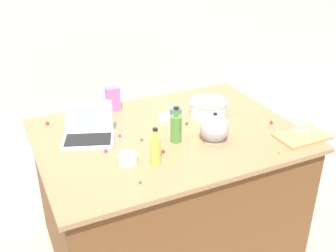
# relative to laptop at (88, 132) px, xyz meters

# --- Properties ---
(ground_plane) EXTENTS (12.00, 12.00, 0.00)m
(ground_plane) POSITION_rel_laptop_xyz_m (0.47, -0.14, -0.95)
(ground_plane) COLOR #B7A88E
(wall_back) EXTENTS (8.00, 0.10, 2.60)m
(wall_back) POSITION_rel_laptop_xyz_m (0.47, 1.76, 0.35)
(wall_back) COLOR beige
(wall_back) RESTS_ON ground
(island_counter) EXTENTS (1.62, 1.18, 0.90)m
(island_counter) POSITION_rel_laptop_xyz_m (0.47, -0.14, -0.50)
(island_counter) COLOR brown
(island_counter) RESTS_ON ground
(laptop) EXTENTS (0.37, 0.32, 0.22)m
(laptop) POSITION_rel_laptop_xyz_m (0.00, 0.00, 0.00)
(laptop) COLOR #B7B7BC
(laptop) RESTS_ON island_counter
(mixing_bowl_large) EXTENTS (0.26, 0.26, 0.11)m
(mixing_bowl_large) POSITION_rel_laptop_xyz_m (0.82, -0.03, 0.01)
(mixing_bowl_large) COLOR white
(mixing_bowl_large) RESTS_ON island_counter
(bottle_olive) EXTENTS (0.07, 0.07, 0.23)m
(bottle_olive) POSITION_rel_laptop_xyz_m (0.47, -0.26, 0.04)
(bottle_olive) COLOR #4C8C38
(bottle_olive) RESTS_ON island_counter
(bottle_oil) EXTENTS (0.06, 0.06, 0.22)m
(bottle_oil) POSITION_rel_laptop_xyz_m (0.26, -0.44, 0.04)
(bottle_oil) COLOR #DBC64C
(bottle_oil) RESTS_ON island_counter
(kettle) EXTENTS (0.21, 0.18, 0.20)m
(kettle) POSITION_rel_laptop_xyz_m (0.69, -0.34, 0.03)
(kettle) COLOR #ADADB2
(kettle) RESTS_ON island_counter
(cutting_board) EXTENTS (0.33, 0.19, 0.02)m
(cutting_board) POSITION_rel_laptop_xyz_m (1.19, -0.55, -0.04)
(cutting_board) COLOR tan
(cutting_board) RESTS_ON island_counter
(butter_stick_left) EXTENTS (0.11, 0.04, 0.04)m
(butter_stick_left) POSITION_rel_laptop_xyz_m (1.17, -0.55, -0.01)
(butter_stick_left) COLOR #F4E58C
(butter_stick_left) RESTS_ON cutting_board
(ramekin_small) EXTENTS (0.11, 0.11, 0.05)m
(ramekin_small) POSITION_rel_laptop_xyz_m (0.12, -0.37, -0.02)
(ramekin_small) COLOR white
(ramekin_small) RESTS_ON island_counter
(ramekin_medium) EXTENTS (0.08, 0.08, 0.04)m
(ramekin_medium) POSITION_rel_laptop_xyz_m (0.52, 0.03, -0.03)
(ramekin_medium) COLOR white
(ramekin_medium) RESTS_ON island_counter
(ramekin_wide) EXTENTS (0.08, 0.08, 0.04)m
(ramekin_wide) POSITION_rel_laptop_xyz_m (0.64, 0.09, -0.03)
(ramekin_wide) COLOR slate
(ramekin_wide) RESTS_ON island_counter
(candy_bag) EXTENTS (0.09, 0.06, 0.17)m
(candy_bag) POSITION_rel_laptop_xyz_m (0.27, 0.33, 0.04)
(candy_bag) COLOR pink
(candy_bag) RESTS_ON island_counter
(candy_0) EXTENTS (0.02, 0.02, 0.02)m
(candy_0) POSITION_rel_laptop_xyz_m (0.63, -0.09, -0.04)
(candy_0) COLOR red
(candy_0) RESTS_ON island_counter
(candy_1) EXTENTS (0.02, 0.02, 0.02)m
(candy_1) POSITION_rel_laptop_xyz_m (1.14, -0.32, -0.04)
(candy_1) COLOR red
(candy_1) RESTS_ON island_counter
(candy_2) EXTENTS (0.02, 0.02, 0.02)m
(candy_2) POSITION_rel_laptop_xyz_m (0.34, -0.35, -0.04)
(candy_2) COLOR red
(candy_2) RESTS_ON island_counter
(candy_3) EXTENTS (0.02, 0.02, 0.02)m
(candy_3) POSITION_rel_laptop_xyz_m (-0.20, 0.30, -0.04)
(candy_3) COLOR red
(candy_3) RESTS_ON island_counter
(candy_4) EXTENTS (0.02, 0.02, 0.02)m
(candy_4) POSITION_rel_laptop_xyz_m (0.18, -0.06, -0.04)
(candy_4) COLOR #CC3399
(candy_4) RESTS_ON island_counter
(candy_5) EXTENTS (0.02, 0.02, 0.02)m
(candy_5) POSITION_rel_laptop_xyz_m (0.28, -0.16, -0.04)
(candy_5) COLOR red
(candy_5) RESTS_ON island_counter
(candy_6) EXTENTS (0.02, 0.02, 0.02)m
(candy_6) POSITION_rel_laptop_xyz_m (0.04, -0.20, -0.04)
(candy_6) COLOR #CC3399
(candy_6) RESTS_ON island_counter
(candy_7) EXTENTS (0.02, 0.02, 0.02)m
(candy_7) POSITION_rel_laptop_xyz_m (0.11, -0.58, -0.04)
(candy_7) COLOR green
(candy_7) RESTS_ON island_counter
(candy_8) EXTENTS (0.02, 0.02, 0.02)m
(candy_8) POSITION_rel_laptop_xyz_m (0.94, -0.64, -0.04)
(candy_8) COLOR yellow
(candy_8) RESTS_ON island_counter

